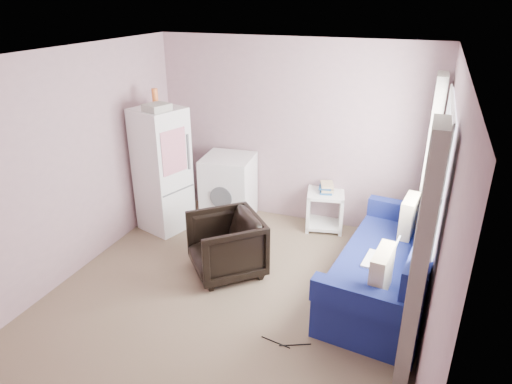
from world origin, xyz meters
TOP-DOWN VIEW (x-y plane):
  - room at (0.02, 0.01)m, footprint 3.84×4.24m
  - armchair at (-0.26, 0.45)m, footprint 1.03×1.03m
  - fridge at (-1.50, 1.18)m, footprint 0.72×0.72m
  - washing_machine at (-0.78, 1.71)m, footprint 0.73×0.73m
  - side_table at (0.55, 1.94)m, footprint 0.57×0.57m
  - sofa at (1.58, 0.64)m, footprint 1.19×2.20m
  - window_dressing at (1.78, 0.70)m, footprint 0.17×2.62m
  - floor_cables at (0.75, -0.46)m, footprint 0.47×0.14m

SIDE VIEW (x-z plane):
  - floor_cables at x=0.75m, z-range 0.00..0.01m
  - side_table at x=0.55m, z-range -0.02..0.64m
  - sofa at x=1.58m, z-range -0.13..0.81m
  - armchair at x=-0.26m, z-range 0.00..0.78m
  - washing_machine at x=-0.78m, z-range 0.02..0.96m
  - fridge at x=-1.50m, z-range -0.10..1.80m
  - window_dressing at x=1.78m, z-range 0.02..2.20m
  - room at x=0.02m, z-range -0.02..2.52m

